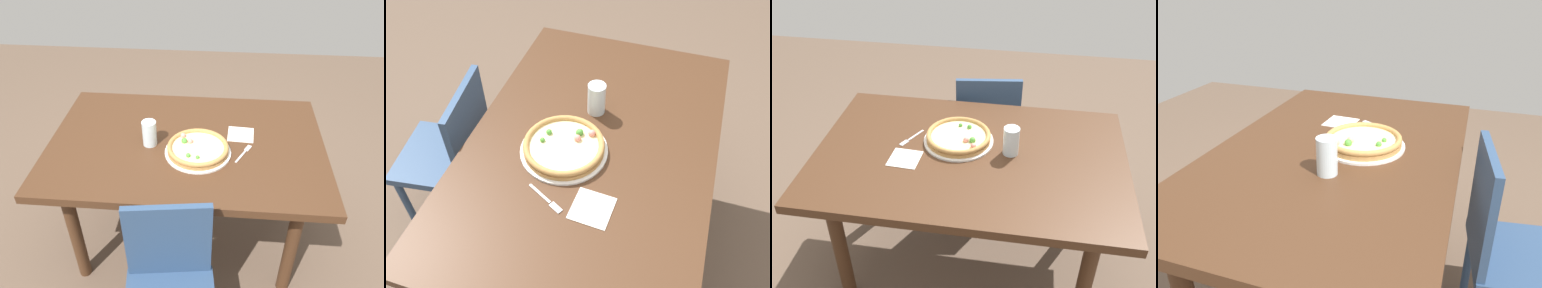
# 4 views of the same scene
# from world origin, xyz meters

# --- Properties ---
(ground_plane) EXTENTS (6.00, 6.00, 0.00)m
(ground_plane) POSITION_xyz_m (0.00, 0.00, 0.00)
(ground_plane) COLOR brown
(dining_table) EXTENTS (1.47, 0.97, 0.77)m
(dining_table) POSITION_xyz_m (0.00, 0.00, 0.68)
(dining_table) COLOR #472B19
(dining_table) RESTS_ON ground
(chair_near) EXTENTS (0.45, 0.45, 0.87)m
(chair_near) POSITION_xyz_m (-0.01, -0.70, 0.47)
(chair_near) COLOR navy
(chair_near) RESTS_ON ground
(plate) EXTENTS (0.34, 0.34, 0.01)m
(plate) POSITION_xyz_m (0.07, -0.09, 0.77)
(plate) COLOR white
(plate) RESTS_ON dining_table
(pizza) EXTENTS (0.32, 0.32, 0.05)m
(pizza) POSITION_xyz_m (0.07, -0.09, 0.80)
(pizza) COLOR #B78447
(pizza) RESTS_ON plate
(fork) EXTENTS (0.09, 0.15, 0.00)m
(fork) POSITION_xyz_m (0.31, -0.07, 0.77)
(fork) COLOR silver
(fork) RESTS_ON dining_table
(drinking_glass) EXTENTS (0.08, 0.08, 0.14)m
(drinking_glass) POSITION_xyz_m (-0.19, -0.04, 0.84)
(drinking_glass) COLOR silver
(drinking_glass) RESTS_ON dining_table
(napkin) EXTENTS (0.15, 0.15, 0.00)m
(napkin) POSITION_xyz_m (0.29, 0.09, 0.77)
(napkin) COLOR white
(napkin) RESTS_ON dining_table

